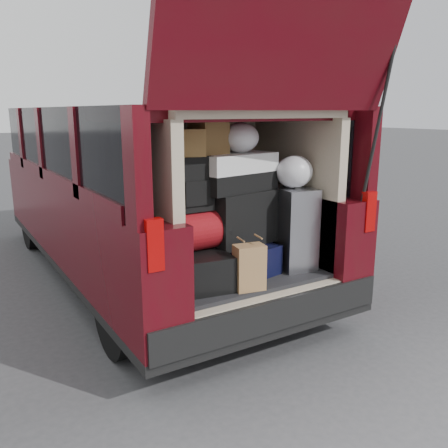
{
  "coord_description": "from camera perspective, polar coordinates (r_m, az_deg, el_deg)",
  "views": [
    {
      "loc": [
        -1.86,
        -2.7,
        1.75
      ],
      "look_at": [
        -0.07,
        0.2,
        0.93
      ],
      "focal_mm": 38.0,
      "sensor_mm": 36.0,
      "label": 1
    }
  ],
  "objects": [
    {
      "name": "grocery_sack_upper",
      "position": [
        3.39,
        -1.83,
        10.37
      ],
      "size": [
        0.27,
        0.23,
        0.23
      ],
      "primitive_type": "cube",
      "rotation": [
        0.0,
        0.0,
        0.21
      ],
      "color": "olive",
      "rests_on": "twotone_duffel"
    },
    {
      "name": "navy_hardshell",
      "position": [
        3.61,
        1.81,
        -4.07
      ],
      "size": [
        0.5,
        0.58,
        0.22
      ],
      "primitive_type": "cube",
      "rotation": [
        0.0,
        0.0,
        0.18
      ],
      "color": "black",
      "rests_on": "load_floor"
    },
    {
      "name": "twotone_duffel",
      "position": [
        3.48,
        1.22,
        6.26
      ],
      "size": [
        0.66,
        0.43,
        0.28
      ],
      "primitive_type": "cube",
      "rotation": [
        0.0,
        0.0,
        0.19
      ],
      "color": "white",
      "rests_on": "black_soft_case"
    },
    {
      "name": "silver_roller",
      "position": [
        3.74,
        8.05,
        -0.36
      ],
      "size": [
        0.32,
        0.45,
        0.63
      ],
      "primitive_type": "cube",
      "rotation": [
        0.0,
        0.0,
        -0.15
      ],
      "color": "silver",
      "rests_on": "load_floor"
    },
    {
      "name": "black_soft_case",
      "position": [
        3.56,
        1.74,
        0.88
      ],
      "size": [
        0.61,
        0.43,
        0.4
      ],
      "primitive_type": "cube",
      "rotation": [
        0.0,
        0.0,
        0.18
      ],
      "color": "black",
      "rests_on": "navy_hardshell"
    },
    {
      "name": "plastic_bag_center",
      "position": [
        3.49,
        2.0,
        10.35
      ],
      "size": [
        0.29,
        0.28,
        0.22
      ],
      "primitive_type": "ellipsoid",
      "rotation": [
        0.0,
        0.0,
        0.09
      ],
      "color": "silver",
      "rests_on": "twotone_duffel"
    },
    {
      "name": "plastic_bag_right",
      "position": [
        3.63,
        8.46,
        6.24
      ],
      "size": [
        0.3,
        0.28,
        0.25
      ],
      "primitive_type": "ellipsoid",
      "rotation": [
        0.0,
        0.0,
        0.04
      ],
      "color": "silver",
      "rests_on": "silver_roller"
    },
    {
      "name": "red_duffel",
      "position": [
        3.31,
        -3.57,
        -0.78
      ],
      "size": [
        0.44,
        0.3,
        0.28
      ],
      "primitive_type": "cube",
      "rotation": [
        0.0,
        0.0,
        0.05
      ],
      "color": "maroon",
      "rests_on": "black_hardshell"
    },
    {
      "name": "minivan",
      "position": [
        4.99,
        -9.29,
        3.62
      ],
      "size": [
        1.9,
        5.35,
        2.77
      ],
      "color": "black",
      "rests_on": "ground"
    },
    {
      "name": "black_hardshell",
      "position": [
        3.38,
        -4.05,
        -5.13
      ],
      "size": [
        0.53,
        0.67,
        0.25
      ],
      "primitive_type": "cube",
      "rotation": [
        0.0,
        0.0,
        -0.15
      ],
      "color": "black",
      "rests_on": "load_floor"
    },
    {
      "name": "grocery_sack_lower",
      "position": [
        3.22,
        -4.36,
        9.73
      ],
      "size": [
        0.22,
        0.19,
        0.18
      ],
      "primitive_type": "cube",
      "rotation": [
        0.0,
        0.0,
        -0.15
      ],
      "color": "olive",
      "rests_on": "backpack"
    },
    {
      "name": "kraft_bag",
      "position": [
        3.25,
        3.05,
        -5.23
      ],
      "size": [
        0.22,
        0.17,
        0.32
      ],
      "primitive_type": "cube",
      "rotation": [
        0.0,
        0.0,
        -0.19
      ],
      "color": "#A17549",
      "rests_on": "load_floor"
    },
    {
      "name": "ground",
      "position": [
        3.71,
        2.68,
        -14.63
      ],
      "size": [
        80.0,
        80.0,
        0.0
      ],
      "primitive_type": "plane",
      "color": "#363639",
      "rests_on": "ground"
    },
    {
      "name": "backpack",
      "position": [
        3.25,
        -3.8,
        4.86
      ],
      "size": [
        0.26,
        0.16,
        0.37
      ],
      "primitive_type": "cube",
      "rotation": [
        0.0,
        0.0,
        0.01
      ],
      "color": "black",
      "rests_on": "red_duffel"
    },
    {
      "name": "load_floor",
      "position": [
        3.8,
        0.37,
        -9.32
      ],
      "size": [
        1.24,
        1.05,
        0.55
      ],
      "primitive_type": "cube",
      "color": "black",
      "rests_on": "ground"
    }
  ]
}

